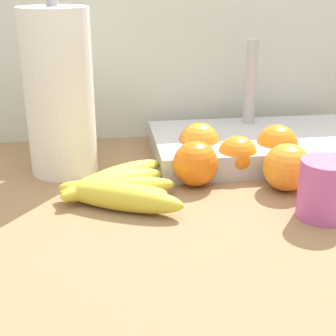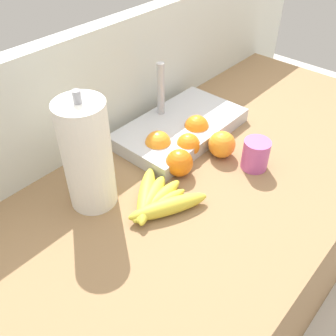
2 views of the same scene
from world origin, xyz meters
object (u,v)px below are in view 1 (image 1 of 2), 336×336
(paper_towel_roll, at_px, (59,93))
(mug, at_px, (324,189))
(sink_basin, at_px, (259,144))
(banana_bunch, at_px, (116,188))
(orange_front, at_px, (277,145))
(orange_right, at_px, (237,156))
(orange_center, at_px, (287,167))
(orange_back_left, at_px, (197,143))
(orange_far_right, at_px, (195,164))

(paper_towel_roll, relative_size, mug, 3.58)
(sink_basin, bearing_deg, banana_bunch, -150.58)
(orange_front, height_order, sink_basin, sink_basin)
(orange_front, bearing_deg, sink_basin, 107.66)
(orange_right, bearing_deg, mug, -65.19)
(orange_center, height_order, sink_basin, sink_basin)
(sink_basin, bearing_deg, paper_towel_roll, -176.23)
(orange_back_left, bearing_deg, banana_bunch, -138.11)
(banana_bunch, distance_m, sink_basin, 0.34)
(paper_towel_roll, distance_m, sink_basin, 0.41)
(orange_front, relative_size, mug, 0.88)
(sink_basin, bearing_deg, orange_far_right, -140.82)
(orange_front, relative_size, orange_back_left, 1.00)
(orange_right, height_order, paper_towel_roll, paper_towel_roll)
(orange_right, xyz_separation_m, sink_basin, (0.07, 0.09, -0.01))
(orange_center, height_order, paper_towel_roll, paper_towel_roll)
(mug, bearing_deg, orange_back_left, 120.09)
(orange_far_right, height_order, orange_right, orange_far_right)
(orange_back_left, relative_size, mug, 0.88)
(banana_bunch, distance_m, orange_right, 0.24)
(orange_right, bearing_deg, orange_front, 22.77)
(orange_front, bearing_deg, orange_center, -101.14)
(banana_bunch, bearing_deg, sink_basin, 29.42)
(orange_far_right, xyz_separation_m, orange_center, (0.15, -0.04, 0.00))
(banana_bunch, xyz_separation_m, sink_basin, (0.30, 0.17, 0.01))
(banana_bunch, xyz_separation_m, orange_back_left, (0.16, 0.15, 0.02))
(banana_bunch, relative_size, orange_far_right, 2.75)
(orange_front, distance_m, mug, 0.22)
(orange_center, xyz_separation_m, mug, (0.02, -0.10, 0.00))
(orange_right, distance_m, sink_basin, 0.12)
(orange_center, distance_m, paper_towel_roll, 0.42)
(paper_towel_roll, xyz_separation_m, sink_basin, (0.39, 0.03, -0.12))
(banana_bunch, distance_m, orange_back_left, 0.22)
(banana_bunch, xyz_separation_m, orange_center, (0.29, -0.00, 0.02))
(banana_bunch, relative_size, sink_basin, 0.51)
(orange_front, relative_size, paper_towel_roll, 0.25)
(orange_front, xyz_separation_m, paper_towel_roll, (-0.40, 0.03, 0.11))
(orange_far_right, distance_m, paper_towel_roll, 0.27)
(orange_front, bearing_deg, paper_towel_roll, 175.98)
(mug, bearing_deg, paper_towel_roll, 148.27)
(orange_far_right, relative_size, mug, 0.87)
(orange_center, bearing_deg, sink_basin, 88.17)
(orange_far_right, bearing_deg, mug, -40.72)
(orange_center, height_order, mug, mug)
(orange_front, bearing_deg, banana_bunch, -160.14)
(orange_right, distance_m, orange_back_left, 0.09)
(sink_basin, bearing_deg, orange_center, -91.83)
(banana_bunch, xyz_separation_m, paper_towel_roll, (-0.09, 0.14, 0.13))
(banana_bunch, relative_size, orange_front, 2.72)
(orange_far_right, distance_m, orange_right, 0.09)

